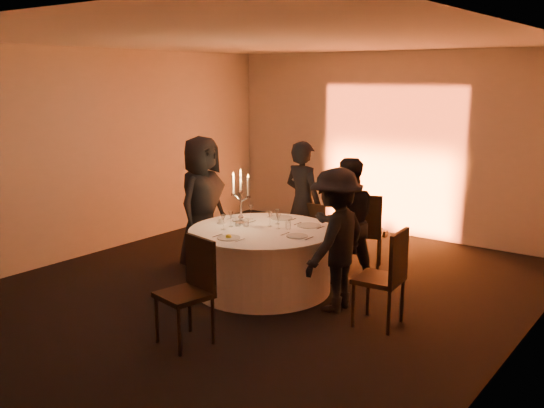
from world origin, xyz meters
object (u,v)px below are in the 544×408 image
Objects in this scene: chair_left at (206,226)px; guest_left at (202,203)px; candelabra at (241,205)px; chair_back_left at (317,230)px; chair_right at (387,272)px; banquet_table at (262,259)px; guest_back_right at (347,222)px; chair_back_right at (364,227)px; coffee_cup at (221,221)px; guest_right at (336,240)px; guest_back_left at (303,202)px; chair_front at (191,284)px.

guest_left is at bearing -167.38° from chair_left.
guest_left reaches higher than candelabra.
chair_back_left is 0.83× the size of chair_right.
chair_left reaches higher than banquet_table.
guest_back_right reaches higher than chair_back_left.
guest_back_right is (2.18, 0.23, 0.33)m from chair_left.
chair_back_left is 0.71m from chair_back_right.
guest_left reaches higher than coffee_cup.
guest_left is at bearing 168.89° from candelabra.
guest_right is (2.51, -0.60, 0.33)m from chair_left.
chair_back_right is 1.86m from chair_right.
guest_left reaches higher than chair_back_left.
chair_right reaches higher than chair_back_left.
guest_back_left is at bearing -129.81° from chair_right.
banquet_table is 0.73m from coffee_cup.
chair_front is 1.49× the size of candelabra.
guest_back_left is 1.07m from guest_back_right.
banquet_table is 1.11× the size of guest_right.
chair_back_left is 0.51× the size of guest_back_left.
chair_right is 2.03m from chair_front.
guest_left is 0.84m from candelabra.
guest_right reaches higher than chair_front.
guest_left is 2.01m from guest_back_right.
chair_back_left is at bearing -57.57° from guest_left.
chair_front is at bearing 60.98° from chair_back_right.
candelabra reaches higher than chair_back_right.
chair_right is at bearing -1.30° from coffee_cup.
chair_back_right is at bearing 51.92° from candelabra.
coffee_cup is at bearing -147.99° from candelabra.
guest_right is (0.39, -1.41, 0.20)m from chair_back_right.
guest_left is (-1.86, -1.17, 0.30)m from chair_back_right.
chair_back_right is 1.94m from coffee_cup.
chair_right is at bearing 96.06° from guest_back_right.
chair_left is 2.28m from chair_back_right.
chair_back_right reaches higher than banquet_table.
chair_left is 3.28m from chair_right.
guest_back_left is (-0.22, -0.03, 0.37)m from chair_back_left.
chair_right is 1.40m from guest_back_right.
chair_back_left is 0.95m from guest_back_right.
candelabra reaches higher than chair_back_left.
chair_right is 0.65× the size of guest_right.
guest_back_left is at bearing 83.82° from candelabra.
chair_back_right is 1.48m from guest_right.
banquet_table is at bearing 92.75° from chair_back_left.
chair_back_right is 0.66× the size of guest_back_right.
guest_right reaches higher than chair_back_right.
candelabra is at bearing 75.60° from chair_back_left.
chair_front is at bearing -24.95° from guest_right.
guest_left is 2.58× the size of candelabra.
banquet_table is 1.68× the size of chair_back_right.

